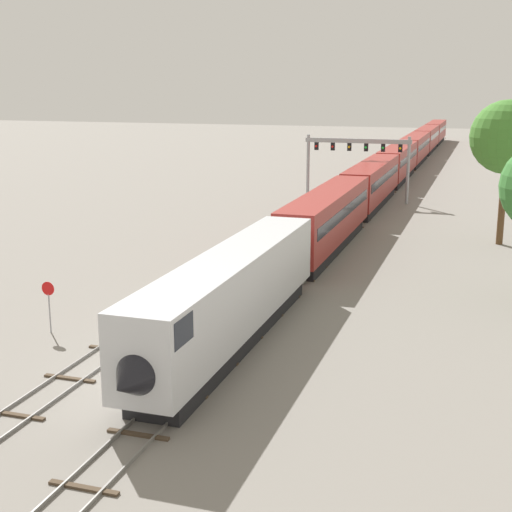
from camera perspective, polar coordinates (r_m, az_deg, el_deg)
ground_plane at (r=35.03m, az=-7.69°, el=-9.02°), size 400.00×400.00×0.00m
track_main at (r=90.93m, az=9.95°, el=4.83°), size 2.60×200.00×0.16m
track_near at (r=72.58m, az=3.40°, el=2.87°), size 2.60×160.00×0.16m
passenger_train at (r=104.26m, az=11.10°, el=7.27°), size 3.04×159.95×4.80m
signal_gantry at (r=84.28m, az=7.95°, el=8.00°), size 12.10×0.49×7.51m
stop_sign at (r=40.98m, az=-15.91°, el=-3.31°), size 0.76×0.08×2.88m
trackside_tree_mid at (r=63.75m, az=19.08°, el=8.75°), size 6.06×6.06×12.01m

